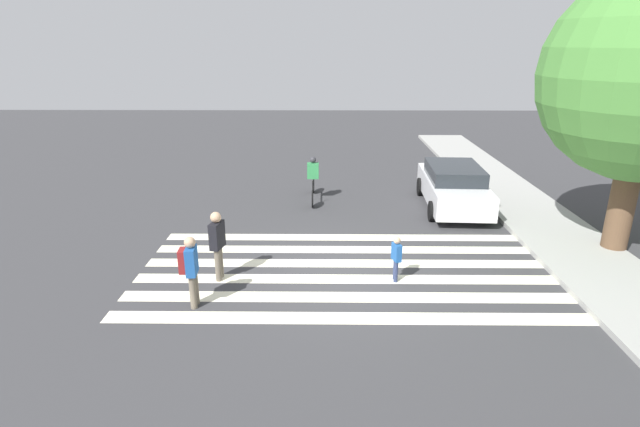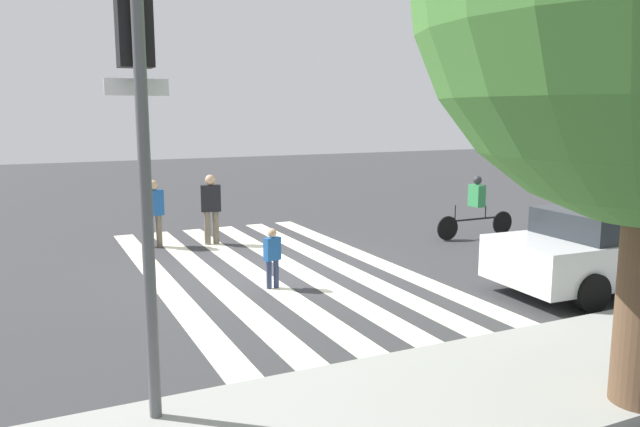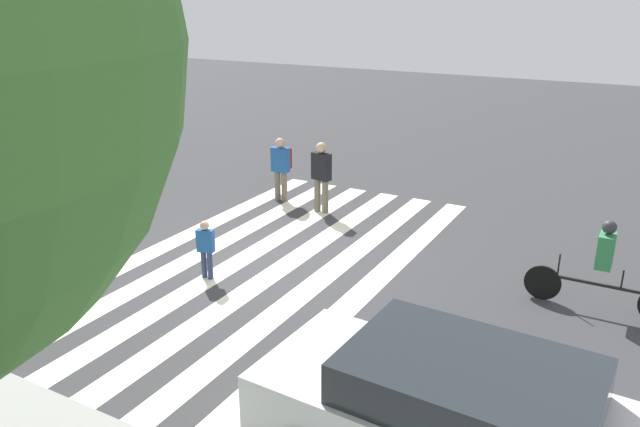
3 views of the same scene
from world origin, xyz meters
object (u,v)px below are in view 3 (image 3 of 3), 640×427
Objects in this scene: pedestrian_adult_blue_shirt at (206,246)px; car_parked_dark_suv at (466,421)px; pedestrian_adult_tall_backpack at (281,164)px; cyclist_mid_street at (604,263)px; pedestrian_child_with_backpack at (321,173)px.

car_parked_dark_suv reaches higher than pedestrian_adult_blue_shirt.
pedestrian_adult_blue_shirt is (-1.23, 4.47, -0.31)m from pedestrian_adult_tall_backpack.
cyclist_mid_street reaches higher than car_parked_dark_suv.
pedestrian_child_with_backpack reaches higher than cyclist_mid_street.
car_parked_dark_suv is at bearing 80.29° from cyclist_mid_street.
pedestrian_adult_tall_backpack is 0.94× the size of pedestrian_child_with_backpack.
pedestrian_adult_tall_backpack reaches higher than cyclist_mid_street.
pedestrian_child_with_backpack is at bearing -48.61° from car_parked_dark_suv.
pedestrian_adult_tall_backpack is at bearing 179.90° from pedestrian_child_with_backpack.
car_parked_dark_suv is (0.81, 4.73, -0.10)m from cyclist_mid_street.
pedestrian_child_with_backpack is 0.72× the size of cyclist_mid_street.
pedestrian_child_with_backpack is 0.37× the size of car_parked_dark_suv.
cyclist_mid_street is 0.51× the size of car_parked_dark_suv.
pedestrian_adult_blue_shirt is at bearing -22.93° from car_parked_dark_suv.
pedestrian_adult_blue_shirt is 6.11m from car_parked_dark_suv.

